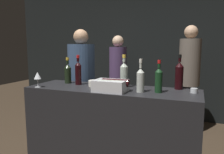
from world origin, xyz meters
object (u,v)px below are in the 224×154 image
at_px(red_wine_bottle_burgundy, 159,79).
at_px(red_wine_bottle_tall, 78,72).
at_px(ice_bin_with_bottles, 111,85).
at_px(person_in_hoodie, 189,74).
at_px(bowl_white, 97,83).
at_px(person_grey_polo, 82,82).
at_px(white_wine_bottle, 140,79).
at_px(red_wine_bottle_black_foil, 179,75).
at_px(wine_glass, 38,76).
at_px(candle_votive, 194,91).
at_px(person_blond_tee, 118,74).
at_px(rose_wine_bottle, 124,74).
at_px(champagne_bottle, 68,73).

distance_m(red_wine_bottle_burgundy, red_wine_bottle_tall, 0.96).
height_order(ice_bin_with_bottles, person_in_hoodie, person_in_hoodie).
distance_m(bowl_white, red_wine_bottle_burgundy, 0.72).
relative_size(red_wine_bottle_burgundy, person_in_hoodie, 0.18).
xyz_separation_m(ice_bin_with_bottles, red_wine_bottle_burgundy, (0.45, 0.12, 0.07)).
relative_size(red_wine_bottle_burgundy, person_grey_polo, 0.19).
relative_size(ice_bin_with_bottles, bowl_white, 1.69).
xyz_separation_m(white_wine_bottle, red_wine_bottle_tall, (-0.78, 0.15, 0.02)).
bearing_deg(red_wine_bottle_black_foil, wine_glass, -162.86).
bearing_deg(ice_bin_with_bottles, candle_votive, 15.95).
distance_m(ice_bin_with_bottles, bowl_white, 0.34).
xyz_separation_m(ice_bin_with_bottles, person_blond_tee, (-0.59, 1.84, -0.14)).
bearing_deg(person_blond_tee, person_grey_polo, -94.93).
relative_size(rose_wine_bottle, person_blond_tee, 0.22).
relative_size(red_wine_bottle_black_foil, person_in_hoodie, 0.21).
distance_m(ice_bin_with_bottles, red_wine_bottle_black_foil, 0.73).
xyz_separation_m(rose_wine_bottle, person_blond_tee, (-0.64, 1.58, -0.23)).
bearing_deg(red_wine_bottle_burgundy, ice_bin_with_bottles, -165.31).
distance_m(person_in_hoodie, person_grey_polo, 1.72).
xyz_separation_m(champagne_bottle, red_wine_bottle_tall, (0.17, -0.04, 0.02)).
xyz_separation_m(candle_votive, red_wine_bottle_black_foil, (-0.15, 0.15, 0.13)).
bearing_deg(red_wine_bottle_burgundy, wine_glass, -171.13).
bearing_deg(white_wine_bottle, red_wine_bottle_tall, 169.06).
distance_m(bowl_white, champagne_bottle, 0.43).
bearing_deg(person_grey_polo, bowl_white, -116.07).
bearing_deg(white_wine_bottle, person_grey_polo, 146.25).
height_order(ice_bin_with_bottles, red_wine_bottle_black_foil, red_wine_bottle_black_foil).
xyz_separation_m(champagne_bottle, person_grey_polo, (-0.09, 0.51, -0.20)).
bearing_deg(bowl_white, person_blond_tee, 101.66).
relative_size(ice_bin_with_bottles, red_wine_bottle_black_foil, 0.93).
xyz_separation_m(bowl_white, person_blond_tee, (-0.33, 1.62, -0.11)).
relative_size(candle_votive, rose_wine_bottle, 0.19).
bearing_deg(person_in_hoodie, champagne_bottle, -89.44).
bearing_deg(red_wine_bottle_burgundy, white_wine_bottle, -165.51).
relative_size(red_wine_bottle_black_foil, person_blond_tee, 0.22).
height_order(red_wine_bottle_burgundy, person_grey_polo, person_grey_polo).
bearing_deg(ice_bin_with_bottles, bowl_white, 139.59).
distance_m(white_wine_bottle, person_grey_polo, 1.28).
relative_size(ice_bin_with_bottles, person_grey_polo, 0.20).
height_order(ice_bin_with_bottles, champagne_bottle, champagne_bottle).
relative_size(bowl_white, wine_glass, 1.18).
height_order(rose_wine_bottle, person_grey_polo, person_grey_polo).
xyz_separation_m(red_wine_bottle_burgundy, red_wine_bottle_tall, (-0.95, 0.11, 0.02)).
height_order(champagne_bottle, person_grey_polo, person_grey_polo).
height_order(person_blond_tee, person_grey_polo, person_grey_polo).
distance_m(wine_glass, red_wine_bottle_burgundy, 1.30).
bearing_deg(champagne_bottle, red_wine_bottle_tall, -14.42).
bearing_deg(wine_glass, person_blond_tee, 82.65).
xyz_separation_m(wine_glass, red_wine_bottle_black_foil, (1.46, 0.45, 0.03)).
xyz_separation_m(red_wine_bottle_burgundy, white_wine_bottle, (-0.17, -0.04, -0.00)).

